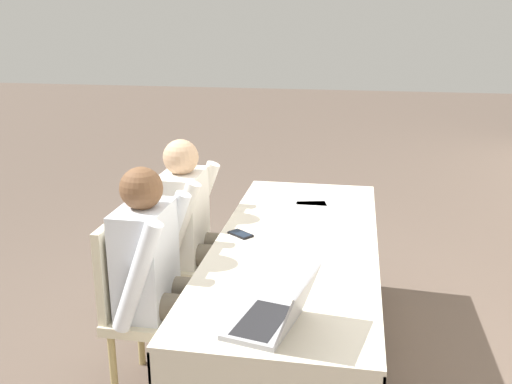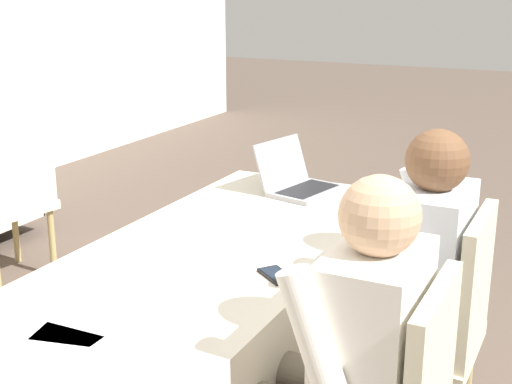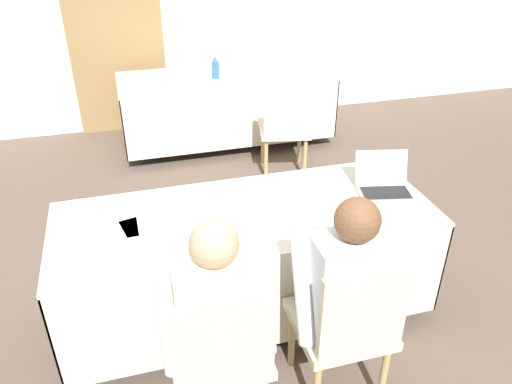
{
  "view_description": "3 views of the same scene",
  "coord_description": "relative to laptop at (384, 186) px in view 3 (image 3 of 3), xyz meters",
  "views": [
    {
      "loc": [
        2.66,
        0.26,
        1.81
      ],
      "look_at": [
        0.0,
        -0.21,
        0.97
      ],
      "focal_mm": 40.0,
      "sensor_mm": 36.0,
      "label": 1
    },
    {
      "loc": [
        -1.87,
        -1.14,
        1.59
      ],
      "look_at": [
        0.0,
        -0.21,
        0.97
      ],
      "focal_mm": 50.0,
      "sensor_mm": 36.0,
      "label": 2
    },
    {
      "loc": [
        -0.57,
        -2.24,
        2.2
      ],
      "look_at": [
        0.0,
        -0.21,
        0.97
      ],
      "focal_mm": 35.0,
      "sensor_mm": 36.0,
      "label": 3
    }
  ],
  "objects": [
    {
      "name": "ground_plane",
      "position": [
        -0.84,
        -0.0,
        -0.76
      ],
      "size": [
        24.0,
        24.0,
        0.0
      ],
      "primitive_type": "plane",
      "color": "brown"
    },
    {
      "name": "curtain_panel",
      "position": [
        -1.39,
        3.16,
        0.56
      ],
      "size": [
        0.96,
        0.04,
        2.65
      ],
      "color": "olive",
      "rests_on": "ground_plane"
    },
    {
      "name": "conference_table_near",
      "position": [
        -0.84,
        -0.0,
        -0.21
      ],
      "size": [
        2.09,
        0.81,
        0.72
      ],
      "color": "beige",
      "rests_on": "ground_plane"
    },
    {
      "name": "conference_table_far",
      "position": [
        -0.39,
        2.49,
        -0.21
      ],
      "size": [
        2.09,
        0.81,
        0.72
      ],
      "color": "beige",
      "rests_on": "ground_plane"
    },
    {
      "name": "laptop",
      "position": [
        0.0,
        0.0,
        0.0
      ],
      "size": [
        0.37,
        0.34,
        0.21
      ],
      "rotation": [
        0.0,
        0.0,
        -0.22
      ],
      "color": "#99999E",
      "rests_on": "conference_table_near"
    },
    {
      "name": "cell_phone",
      "position": [
        -0.88,
        -0.3,
        -0.04
      ],
      "size": [
        0.13,
        0.15,
        0.01
      ],
      "rotation": [
        0.0,
        0.0,
        -0.64
      ],
      "color": "black",
      "rests_on": "conference_table_near"
    },
    {
      "name": "paper_beside_laptop",
      "position": [
        -0.53,
        -0.02,
        -0.04
      ],
      "size": [
        0.24,
        0.31,
        0.0
      ],
      "rotation": [
        0.0,
        0.0,
        0.09
      ],
      "color": "white",
      "rests_on": "conference_table_near"
    },
    {
      "name": "paper_centre_table",
      "position": [
        -1.53,
        0.08,
        -0.04
      ],
      "size": [
        0.21,
        0.3,
        0.0
      ],
      "rotation": [
        0.0,
        0.0,
        0.01
      ],
      "color": "white",
      "rests_on": "conference_table_near"
    },
    {
      "name": "paper_left_edge",
      "position": [
        -1.39,
        -0.02,
        -0.04
      ],
      "size": [
        0.27,
        0.34,
        0.0
      ],
      "rotation": [
        0.0,
        0.0,
        0.23
      ],
      "color": "white",
      "rests_on": "conference_table_near"
    },
    {
      "name": "water_bottle",
      "position": [
        -0.51,
        2.42,
        0.06
      ],
      "size": [
        0.07,
        0.07,
        0.22
      ],
      "color": "#2D5BB7",
      "rests_on": "conference_table_far"
    },
    {
      "name": "chair_near_left",
      "position": [
        -1.14,
        -0.72,
        -0.27
      ],
      "size": [
        0.44,
        0.44,
        0.9
      ],
      "rotation": [
        0.0,
        0.0,
        3.14
      ],
      "color": "tan",
      "rests_on": "ground_plane"
    },
    {
      "name": "chair_near_right",
      "position": [
        -0.54,
        -0.72,
        -0.27
      ],
      "size": [
        0.44,
        0.44,
        0.9
      ],
      "rotation": [
        0.0,
        0.0,
        3.14
      ],
      "color": "tan",
      "rests_on": "ground_plane"
    },
    {
      "name": "chair_far_spare",
      "position": [
        -0.05,
        1.66,
        -0.27
      ],
      "size": [
        0.52,
        0.52,
        0.9
      ],
      "rotation": [
        0.0,
        0.0,
        2.93
      ],
      "color": "tan",
      "rests_on": "ground_plane"
    },
    {
      "name": "person_checkered_shirt",
      "position": [
        -1.14,
        -0.61,
        -0.11
      ],
      "size": [
        0.5,
        0.52,
        1.16
      ],
      "rotation": [
        0.0,
        0.0,
        3.14
      ],
      "color": "#665B4C",
      "rests_on": "ground_plane"
    },
    {
      "name": "person_white_shirt",
      "position": [
        -0.54,
        -0.61,
        -0.11
      ],
      "size": [
        0.5,
        0.52,
        1.16
      ],
      "rotation": [
        0.0,
        0.0,
        3.14
      ],
      "color": "#665B4C",
      "rests_on": "ground_plane"
    }
  ]
}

